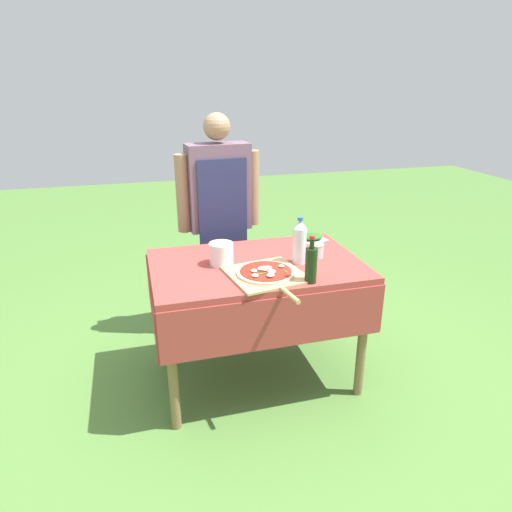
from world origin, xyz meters
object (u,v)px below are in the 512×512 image
(oil_bottle, at_px, (311,264))
(prep_table, at_px, (256,280))
(herb_container, at_px, (312,237))
(mixing_tub, at_px, (221,254))
(sauce_jar, at_px, (316,251))
(pizza_on_peel, at_px, (266,274))
(person_cook, at_px, (219,209))
(water_bottle, at_px, (300,242))

(oil_bottle, bearing_deg, prep_table, 120.70)
(prep_table, xyz_separation_m, herb_container, (0.45, 0.28, 0.13))
(mixing_tub, xyz_separation_m, sauce_jar, (0.55, -0.04, -0.03))
(prep_table, relative_size, herb_container, 6.31)
(pizza_on_peel, bearing_deg, sauce_jar, 17.93)
(person_cook, distance_m, herb_container, 0.66)
(person_cook, bearing_deg, mixing_tub, 74.76)
(mixing_tub, height_order, sauce_jar, mixing_tub)
(oil_bottle, height_order, sauce_jar, oil_bottle)
(person_cook, height_order, mixing_tub, person_cook)
(water_bottle, bearing_deg, person_cook, 113.05)
(sauce_jar, bearing_deg, pizza_on_peel, -152.63)
(herb_container, bearing_deg, oil_bottle, -112.92)
(pizza_on_peel, height_order, water_bottle, water_bottle)
(herb_container, height_order, sauce_jar, sauce_jar)
(prep_table, height_order, person_cook, person_cook)
(oil_bottle, distance_m, mixing_tub, 0.53)
(prep_table, relative_size, mixing_tub, 8.82)
(herb_container, distance_m, mixing_tub, 0.69)
(prep_table, xyz_separation_m, sauce_jar, (0.36, -0.01, 0.14))
(prep_table, height_order, mixing_tub, mixing_tub)
(person_cook, relative_size, water_bottle, 5.73)
(oil_bottle, distance_m, water_bottle, 0.26)
(oil_bottle, height_order, herb_container, oil_bottle)
(person_cook, distance_m, pizza_on_peel, 0.87)
(herb_container, bearing_deg, water_bottle, -122.58)
(oil_bottle, bearing_deg, herb_container, 67.08)
(herb_container, bearing_deg, mixing_tub, -158.77)
(oil_bottle, bearing_deg, person_cook, 105.41)
(person_cook, height_order, herb_container, person_cook)
(herb_container, relative_size, mixing_tub, 1.40)
(prep_table, height_order, herb_container, herb_container)
(water_bottle, bearing_deg, mixing_tub, 167.31)
(pizza_on_peel, xyz_separation_m, water_bottle, (0.23, 0.13, 0.11))
(water_bottle, height_order, herb_container, water_bottle)
(person_cook, height_order, water_bottle, person_cook)
(prep_table, xyz_separation_m, pizza_on_peel, (-0.00, -0.20, 0.12))
(pizza_on_peel, relative_size, water_bottle, 2.12)
(prep_table, bearing_deg, person_cook, 96.71)
(mixing_tub, bearing_deg, oil_bottle, -42.76)
(sauce_jar, bearing_deg, person_cook, 122.97)
(person_cook, bearing_deg, oil_bottle, 100.51)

